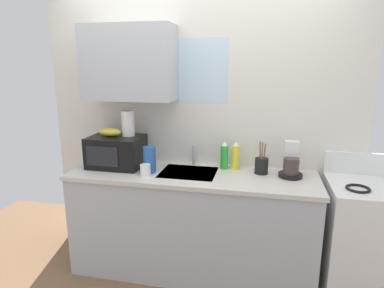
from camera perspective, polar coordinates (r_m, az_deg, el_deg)
kitchen_wall_assembly at (r=2.97m, az=-0.63°, el=5.24°), size 2.82×0.42×2.50m
counter_unit at (r=2.93m, az=-0.01°, el=-13.24°), size 2.05×0.63×0.90m
sink_faucet at (r=2.96m, az=0.33°, el=-1.89°), size 0.03×0.03×0.18m
stove_range at (r=2.99m, az=27.52°, el=-14.35°), size 0.60×0.60×1.08m
microwave at (r=2.98m, az=-12.87°, el=-1.26°), size 0.46×0.35×0.27m
banana_bunch at (r=2.97m, az=-13.90°, el=1.98°), size 0.20×0.11×0.07m
paper_towel_roll at (r=2.93m, az=-10.92°, el=3.50°), size 0.11×0.11×0.22m
coffee_maker at (r=2.78m, az=16.63°, el=-3.22°), size 0.19×0.21×0.28m
dish_soap_bottle_green at (r=2.86m, az=5.59°, el=-2.07°), size 0.07×0.07×0.24m
dish_soap_bottle_yellow at (r=2.86m, az=7.49°, el=-2.08°), size 0.06×0.06×0.24m
cereal_canister at (r=2.77m, az=-7.31°, el=-2.70°), size 0.10×0.10×0.22m
mug_white at (r=2.71m, az=-8.01°, el=-4.46°), size 0.08×0.08×0.09m
utensil_crock at (r=2.79m, az=11.86°, el=-3.61°), size 0.11×0.11×0.27m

